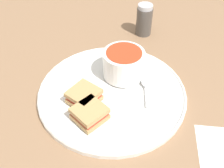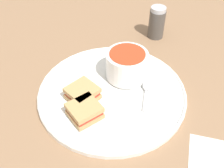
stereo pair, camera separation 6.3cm
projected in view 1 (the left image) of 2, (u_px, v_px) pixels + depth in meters
name	position (u px, v px, depth m)	size (l,w,h in m)	color
ground_plane	(112.00, 95.00, 0.65)	(2.40, 2.40, 0.00)	#8E6B4C
plate	(112.00, 92.00, 0.65)	(0.36, 0.36, 0.02)	white
soup_bowl	(124.00, 63.00, 0.66)	(0.11, 0.11, 0.07)	white
spoon	(145.00, 83.00, 0.65)	(0.04, 0.10, 0.01)	silver
sandwich_half_near	(84.00, 96.00, 0.61)	(0.09, 0.09, 0.03)	tan
sandwich_half_far	(90.00, 113.00, 0.57)	(0.09, 0.09, 0.03)	tan
salt_shaker	(144.00, 20.00, 0.82)	(0.05, 0.05, 0.10)	#4C4742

